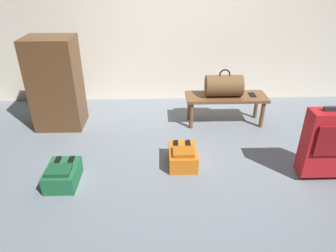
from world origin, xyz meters
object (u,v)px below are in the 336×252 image
(cell_phone, at_px, (252,95))
(backpack_orange, at_px, (183,156))
(duffel_bag_brown, at_px, (224,86))
(backpack_green, at_px, (63,175))
(bench, at_px, (226,100))
(suitcase_upright_red, at_px, (328,143))
(side_cabinet, at_px, (56,84))

(cell_phone, distance_m, backpack_orange, 1.33)
(duffel_bag_brown, xyz_separation_m, backpack_green, (-1.69, -1.17, -0.41))
(bench, distance_m, suitcase_upright_red, 1.35)
(duffel_bag_brown, bearing_deg, bench, 0.00)
(suitcase_upright_red, relative_size, backpack_orange, 1.94)
(bench, height_order, suitcase_upright_red, suitcase_upright_red)
(bench, bearing_deg, backpack_orange, -123.45)
(duffel_bag_brown, xyz_separation_m, cell_phone, (0.37, 0.01, -0.13))
(duffel_bag_brown, xyz_separation_m, backpack_orange, (-0.56, -0.91, -0.41))
(cell_phone, relative_size, suitcase_upright_red, 0.19)
(backpack_green, bearing_deg, backpack_orange, 13.31)
(backpack_green, xyz_separation_m, side_cabinet, (-0.33, 1.18, 0.46))
(cell_phone, xyz_separation_m, side_cabinet, (-2.39, -0.00, 0.17))
(cell_phone, bearing_deg, duffel_bag_brown, -178.43)
(bench, relative_size, backpack_green, 2.63)
(bench, height_order, backpack_orange, bench)
(cell_phone, bearing_deg, backpack_orange, -135.30)
(bench, xyz_separation_m, cell_phone, (0.33, 0.01, 0.06))
(bench, bearing_deg, cell_phone, 1.78)
(bench, xyz_separation_m, backpack_orange, (-0.60, -0.91, -0.22))
(backpack_green, bearing_deg, bench, 34.12)
(backpack_orange, bearing_deg, side_cabinet, 148.10)
(duffel_bag_brown, bearing_deg, side_cabinet, 179.84)
(cell_phone, relative_size, side_cabinet, 0.13)
(suitcase_upright_red, xyz_separation_m, backpack_orange, (-1.31, 0.24, -0.29))
(suitcase_upright_red, bearing_deg, backpack_orange, 169.50)
(duffel_bag_brown, distance_m, backpack_orange, 1.14)
(suitcase_upright_red, bearing_deg, backpack_green, -179.38)
(backpack_green, bearing_deg, side_cabinet, 105.61)
(suitcase_upright_red, bearing_deg, side_cabinet, 157.39)
(suitcase_upright_red, xyz_separation_m, backpack_green, (-2.44, -0.03, -0.29))
(duffel_bag_brown, distance_m, suitcase_upright_red, 1.38)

